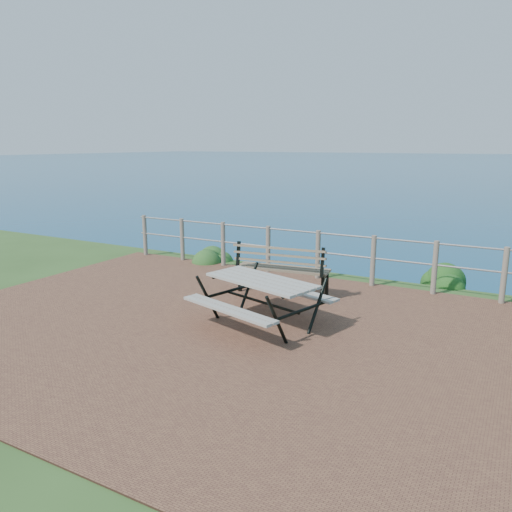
% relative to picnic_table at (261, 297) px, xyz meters
% --- Properties ---
extents(ground, '(10.00, 7.00, 0.12)m').
position_rel_picnic_table_xyz_m(ground, '(-0.28, -0.35, -0.47)').
color(ground, brown).
rests_on(ground, ground).
extents(safety_railing, '(9.40, 0.10, 1.00)m').
position_rel_picnic_table_xyz_m(safety_railing, '(-0.28, 3.00, 0.10)').
color(safety_railing, '#6B5B4C').
rests_on(safety_railing, ground).
extents(picnic_table, '(1.87, 1.47, 0.74)m').
position_rel_picnic_table_xyz_m(picnic_table, '(0.00, 0.00, 0.00)').
color(picnic_table, gray).
rests_on(picnic_table, ground).
extents(park_bench, '(1.76, 0.65, 0.97)m').
position_rel_picnic_table_xyz_m(park_bench, '(-0.45, 1.70, 0.17)').
color(park_bench, brown).
rests_on(park_bench, ground).
extents(shrub_lip_west, '(0.85, 0.85, 0.62)m').
position_rel_picnic_table_xyz_m(shrub_lip_west, '(-3.09, 3.34, -0.47)').
color(shrub_lip_west, '#1C4D1D').
rests_on(shrub_lip_west, ground).
extents(shrub_lip_east, '(0.83, 0.83, 0.59)m').
position_rel_picnic_table_xyz_m(shrub_lip_east, '(2.10, 3.96, -0.47)').
color(shrub_lip_east, '#194816').
rests_on(shrub_lip_east, ground).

